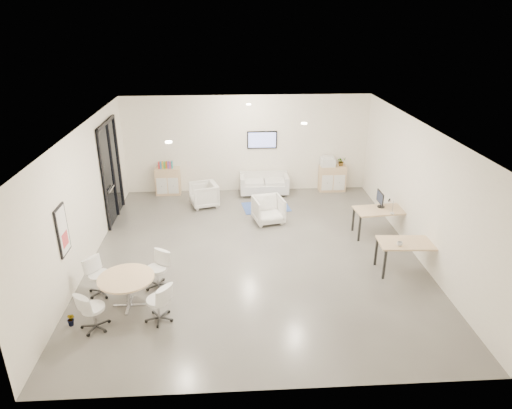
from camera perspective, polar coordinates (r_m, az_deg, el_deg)
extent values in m
cube|color=#54504C|center=(11.73, -0.15, -7.87)|extent=(8.00, 9.00, 0.80)
cube|color=white|center=(10.28, -0.18, 11.68)|extent=(8.00, 9.00, 0.80)
cube|color=silver|center=(15.50, -1.22, 7.93)|extent=(8.00, 0.80, 3.20)
cube|color=silver|center=(6.55, 2.41, -14.70)|extent=(8.00, 0.80, 3.20)
cube|color=silver|center=(11.48, -22.66, 0.67)|extent=(0.80, 9.00, 3.20)
cube|color=silver|center=(11.92, 21.48, 1.64)|extent=(0.80, 9.00, 3.20)
cube|color=black|center=(13.66, -17.66, 4.00)|extent=(0.02, 1.90, 2.85)
cube|color=black|center=(13.30, -18.29, 9.65)|extent=(0.06, 1.90, 0.08)
cube|color=black|center=(12.82, -18.48, 2.68)|extent=(0.06, 0.08, 2.85)
cube|color=black|center=(14.50, -16.79, 5.17)|extent=(0.06, 0.08, 2.85)
cube|color=black|center=(13.79, -17.44, 4.21)|extent=(0.06, 0.07, 2.85)
cube|color=#B2B2B7|center=(13.36, -17.65, 1.86)|extent=(0.04, 0.60, 0.05)
cube|color=black|center=(9.98, -23.06, -3.00)|extent=(0.04, 0.54, 1.04)
cube|color=white|center=(9.97, -22.94, -3.00)|extent=(0.01, 0.46, 0.96)
cube|color=#CB3C42|center=(10.05, -22.75, -4.03)|extent=(0.01, 0.32, 0.30)
cube|color=black|center=(15.07, 0.76, 8.09)|extent=(0.98, 0.05, 0.58)
cube|color=#93A2FF|center=(15.04, 0.77, 8.06)|extent=(0.90, 0.01, 0.50)
cylinder|color=#FFEAC6|center=(9.46, -10.87, 7.67)|extent=(0.14, 0.14, 0.03)
cylinder|color=#FFEAC6|center=(10.98, 6.03, 10.05)|extent=(0.14, 0.14, 0.03)
cylinder|color=#FFEAC6|center=(13.30, -0.94, 12.41)|extent=(0.14, 0.14, 0.03)
cube|color=#D5B380|center=(15.37, -10.94, 2.88)|extent=(0.80, 0.40, 0.90)
cube|color=silver|center=(15.23, -11.69, 2.27)|extent=(0.34, 0.02, 0.54)
cube|color=silver|center=(15.18, -10.31, 2.31)|extent=(0.34, 0.02, 0.54)
cube|color=#D5B380|center=(15.61, 9.49, 3.27)|extent=(0.88, 0.41, 0.88)
cube|color=silver|center=(15.40, 8.90, 2.69)|extent=(0.37, 0.02, 0.53)
cube|color=silver|center=(15.49, 10.37, 2.71)|extent=(0.37, 0.02, 0.53)
cube|color=red|center=(15.22, -12.03, 4.83)|extent=(0.04, 0.14, 0.22)
cube|color=#337FCC|center=(15.21, -11.80, 4.84)|extent=(0.04, 0.14, 0.22)
cube|color=gold|center=(15.21, -11.58, 4.85)|extent=(0.04, 0.14, 0.22)
cube|color=#4CB24C|center=(15.20, -11.36, 4.85)|extent=(0.04, 0.14, 0.22)
cube|color=#CC6619|center=(15.19, -11.13, 4.86)|extent=(0.04, 0.14, 0.22)
cube|color=purple|center=(15.18, -10.91, 4.87)|extent=(0.04, 0.14, 0.22)
cube|color=#E54C7F|center=(15.17, -10.68, 4.88)|extent=(0.04, 0.14, 0.22)
cube|color=teal|center=(15.17, -10.46, 4.89)|extent=(0.04, 0.14, 0.22)
cube|color=white|center=(15.39, 8.93, 5.29)|extent=(0.48, 0.40, 0.27)
cube|color=white|center=(15.34, 8.97, 5.87)|extent=(0.36, 0.30, 0.06)
cube|color=silver|center=(15.14, 1.02, 2.18)|extent=(1.58, 0.79, 0.30)
cube|color=silver|center=(15.32, 0.94, 3.63)|extent=(1.58, 0.18, 0.30)
cube|color=silver|center=(15.05, -1.72, 2.65)|extent=(0.14, 0.79, 0.59)
cube|color=silver|center=(15.16, 3.75, 2.76)|extent=(0.14, 0.79, 0.59)
cube|color=#32519A|center=(14.21, 1.26, -0.30)|extent=(1.53, 1.12, 0.01)
imported|color=silver|center=(14.25, -6.54, 1.36)|extent=(0.93, 0.96, 0.81)
imported|color=silver|center=(13.05, 1.57, -0.52)|extent=(0.95, 0.91, 0.83)
cube|color=#D5B380|center=(12.60, 15.54, -0.66)|extent=(1.53, 0.87, 0.04)
cube|color=black|center=(12.29, 12.80, -2.96)|extent=(0.05, 0.05, 0.72)
cube|color=black|center=(12.72, 18.69, -2.71)|extent=(0.05, 0.05, 0.72)
cube|color=black|center=(12.83, 12.07, -1.74)|extent=(0.05, 0.05, 0.72)
cube|color=black|center=(13.25, 17.74, -1.55)|extent=(0.05, 0.05, 0.72)
cube|color=#D5B380|center=(11.05, 18.75, -4.58)|extent=(1.48, 0.80, 0.04)
cube|color=black|center=(10.74, 15.75, -7.29)|extent=(0.05, 0.05, 0.71)
cube|color=black|center=(11.24, 22.25, -6.80)|extent=(0.05, 0.05, 0.71)
cube|color=black|center=(11.24, 14.78, -5.73)|extent=(0.05, 0.05, 0.71)
cube|color=black|center=(11.72, 21.03, -5.34)|extent=(0.05, 0.05, 0.71)
cylinder|color=black|center=(12.72, 15.35, -0.26)|extent=(0.20, 0.20, 0.02)
cube|color=black|center=(12.68, 15.41, 0.24)|extent=(0.04, 0.03, 0.24)
cube|color=black|center=(12.61, 15.26, 0.86)|extent=(0.03, 0.50, 0.32)
cylinder|color=#D5B380|center=(9.64, -15.95, -8.84)|extent=(1.13, 1.13, 0.04)
cylinder|color=#B2B2B7|center=(9.82, -15.73, -10.55)|extent=(0.10, 0.10, 0.65)
cube|color=#B2B2B7|center=(9.99, -15.54, -12.03)|extent=(0.66, 0.06, 0.03)
cube|color=#B2B2B7|center=(9.99, -15.54, -12.03)|extent=(0.06, 0.66, 0.03)
imported|color=#3F7F3F|center=(15.48, 10.60, 5.21)|extent=(0.36, 0.38, 0.24)
imported|color=#3F7F3F|center=(9.77, -22.04, -13.55)|extent=(0.26, 0.33, 0.13)
imported|color=white|center=(10.77, 17.54, -4.66)|extent=(0.14, 0.13, 0.12)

